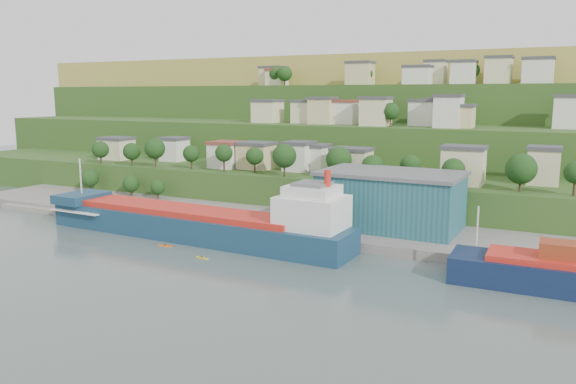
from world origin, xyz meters
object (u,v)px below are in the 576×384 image
Objects in this scene: caravan at (92,203)px; kayak_orange at (165,245)px; warehouse at (391,199)px; cargo_ship_near at (202,225)px.

caravan reaches higher than kayak_orange.
warehouse is 50.56m from kayak_orange.
caravan is (-43.59, 10.59, -0.61)m from cargo_ship_near.
warehouse reaches higher than caravan.
warehouse is (36.55, 21.13, 5.34)m from cargo_ship_near.
cargo_ship_near is 2.40× the size of warehouse.
warehouse is 81.05m from caravan.
warehouse is 5.74× the size of caravan.
kayak_orange is at bearing -111.29° from cargo_ship_near.
cargo_ship_near is at bearing -148.14° from warehouse.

